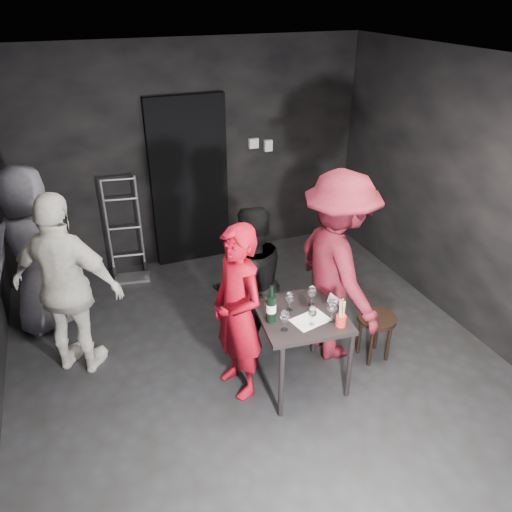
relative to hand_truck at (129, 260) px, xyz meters
name	(u,v)px	position (x,y,z in m)	size (l,w,h in m)	color
floor	(264,374)	(0.86, -2.27, -0.23)	(4.50, 5.00, 0.02)	black
ceiling	(267,69)	(0.86, -2.27, 2.47)	(4.50, 5.00, 0.02)	silver
wall_back	(187,157)	(0.86, 0.23, 1.12)	(4.50, 0.04, 2.70)	black
wall_right	(484,206)	(3.11, -2.27, 1.12)	(0.04, 5.00, 2.70)	black
doorway	(190,183)	(0.86, 0.17, 0.82)	(0.95, 0.10, 2.10)	black
wallbox_upper	(253,143)	(1.71, 0.18, 1.22)	(0.12, 0.06, 0.12)	#B7B7B2
wallbox_lower	(268,145)	(1.91, 0.18, 1.17)	(0.10, 0.06, 0.14)	#B7B7B2
hand_truck	(129,260)	(0.00, 0.00, 0.00)	(0.42, 0.35, 1.27)	#B2B2B7
tasting_table	(301,323)	(1.12, -2.45, 0.42)	(0.72, 0.72, 0.75)	black
stool	(376,324)	(1.94, -2.41, 0.15)	(0.36, 0.36, 0.47)	black
server_red	(238,309)	(0.60, -2.32, 0.62)	(0.62, 0.40, 1.69)	#A30617
woman_black	(250,283)	(0.88, -1.86, 0.54)	(0.75, 0.41, 1.54)	black
man_maroon	(339,248)	(1.62, -2.16, 0.91)	(1.47, 0.68, 2.27)	maroon
bystander_cream	(65,273)	(-0.69, -1.51, 0.79)	(1.20, 0.57, 2.04)	silver
bystander_grey	(32,238)	(-0.95, -0.70, 0.79)	(1.00, 0.55, 2.04)	#51505B
tasting_mat	(310,320)	(1.15, -2.57, 0.52)	(0.30, 0.20, 0.00)	white
wine_glass_a	(285,320)	(0.89, -2.61, 0.62)	(0.07, 0.07, 0.19)	white
wine_glass_b	(269,307)	(0.84, -2.41, 0.63)	(0.08, 0.08, 0.21)	white
wine_glass_c	(290,301)	(1.05, -2.37, 0.61)	(0.07, 0.07, 0.18)	white
wine_glass_d	(312,316)	(1.13, -2.63, 0.61)	(0.07, 0.07, 0.18)	white
wine_glass_e	(332,310)	(1.30, -2.64, 0.63)	(0.08, 0.08, 0.22)	white
wine_glass_f	(312,295)	(1.26, -2.37, 0.62)	(0.07, 0.07, 0.20)	white
wine_bottle	(271,308)	(0.84, -2.46, 0.65)	(0.08, 0.08, 0.34)	black
breadstick_cup	(342,313)	(1.34, -2.72, 0.64)	(0.08, 0.08, 0.26)	red
reserved_card	(333,300)	(1.43, -2.43, 0.57)	(0.07, 0.12, 0.09)	white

